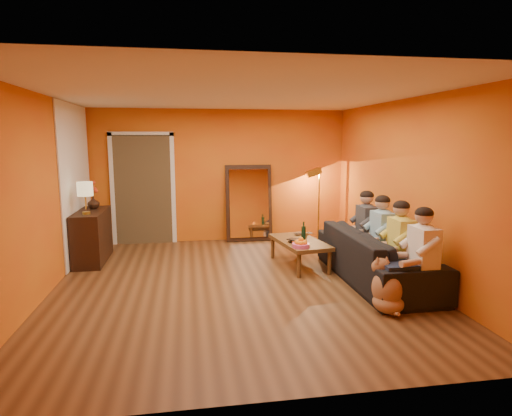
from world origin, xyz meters
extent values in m
cube|color=brown|center=(0.00, 0.00, 0.00)|extent=(5.00, 5.50, 0.00)
cube|color=white|center=(0.00, 0.00, 2.60)|extent=(5.00, 5.50, 0.00)
cube|color=#CA6E17|center=(0.00, 2.75, 1.30)|extent=(5.00, 0.00, 2.60)
cube|color=#CA6E17|center=(-2.50, 0.00, 1.30)|extent=(0.00, 5.50, 2.60)
cube|color=#CA6E17|center=(2.50, 0.00, 1.30)|extent=(0.00, 5.50, 2.60)
cube|color=white|center=(-2.48, 1.75, 1.30)|extent=(0.02, 1.90, 2.58)
cube|color=#3F2D19|center=(-1.50, 2.83, 1.05)|extent=(1.06, 0.30, 2.10)
cube|color=white|center=(-2.07, 2.71, 1.05)|extent=(0.08, 0.06, 2.20)
cube|color=white|center=(-0.93, 2.71, 1.05)|extent=(0.08, 0.06, 2.20)
cube|color=white|center=(-1.50, 2.71, 2.12)|extent=(1.22, 0.06, 0.08)
cube|color=black|center=(0.55, 2.63, 0.76)|extent=(0.92, 0.27, 1.51)
cube|color=white|center=(0.55, 2.59, 0.76)|extent=(0.78, 0.21, 1.35)
cube|color=black|center=(-2.24, 1.55, 0.42)|extent=(0.44, 1.18, 0.85)
imported|color=black|center=(2.00, -0.12, 0.36)|extent=(2.47, 0.96, 0.72)
cylinder|color=black|center=(1.14, 0.69, 0.58)|extent=(0.07, 0.07, 0.31)
imported|color=#B27F3F|center=(1.21, 0.86, 0.47)|extent=(0.12, 0.12, 0.10)
imported|color=black|center=(1.27, 1.09, 0.43)|extent=(0.34, 0.24, 0.03)
imported|color=black|center=(0.91, 0.54, 0.43)|extent=(0.24, 0.29, 0.02)
imported|color=red|center=(0.92, 0.55, 0.45)|extent=(0.22, 0.28, 0.02)
imported|color=black|center=(0.91, 0.53, 0.47)|extent=(0.25, 0.26, 0.02)
imported|color=black|center=(-2.24, 1.80, 0.95)|extent=(0.20, 0.20, 0.21)
camera|label=1|loc=(-0.66, -5.73, 2.01)|focal=30.00mm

